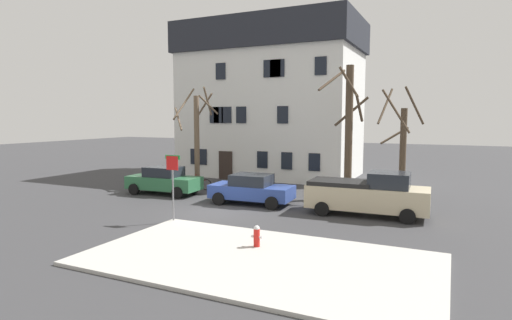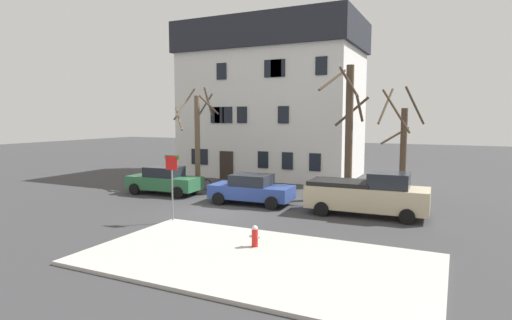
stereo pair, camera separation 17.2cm
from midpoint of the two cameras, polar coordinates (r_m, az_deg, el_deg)
ground_plane at (r=20.71m, az=-5.94°, el=-7.08°), size 120.00×120.00×0.00m
sidewalk_slab at (r=13.81m, az=-0.07°, el=-13.43°), size 11.25×6.18×0.12m
building_main at (r=33.67m, az=1.88°, el=8.33°), size 13.85×8.05×11.97m
tree_bare_near at (r=27.47m, az=-8.31°, el=3.36°), size 2.82×2.89×6.58m
tree_bare_mid at (r=24.21m, az=12.31°, el=4.32°), size 2.55×2.39×7.52m
tree_bare_far at (r=24.43m, az=19.07°, el=1.74°), size 2.38×2.49×6.29m
car_green_sedan at (r=25.80m, az=-12.65°, el=-2.74°), size 4.56×2.20×1.67m
car_blue_sedan at (r=22.33m, az=-0.83°, el=-3.99°), size 4.49×2.27×1.60m
pickup_truck_beige at (r=20.41m, az=14.81°, el=-4.53°), size 5.64×2.39×2.10m
fire_hydrant at (r=14.80m, az=-0.24°, el=-10.28°), size 0.42×0.22×0.75m
street_sign_pole at (r=18.52m, az=-11.58°, el=-2.15°), size 0.76×0.07×2.99m
bicycle_leaning at (r=26.97m, az=-8.02°, el=-3.29°), size 1.72×0.41×1.03m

